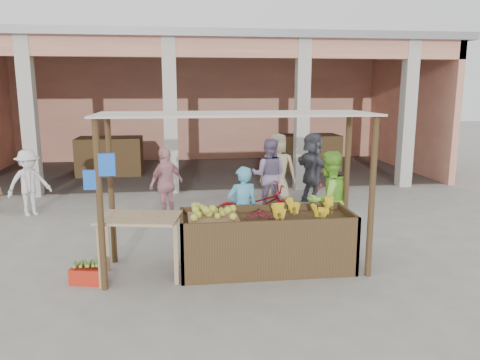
{
  "coord_description": "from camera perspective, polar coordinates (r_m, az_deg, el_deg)",
  "views": [
    {
      "loc": [
        -0.76,
        -6.69,
        2.74
      ],
      "look_at": [
        0.25,
        1.2,
        1.17
      ],
      "focal_mm": 35.0,
      "sensor_mm": 36.0,
      "label": 1
    }
  ],
  "objects": [
    {
      "name": "vendor_blue",
      "position": [
        7.86,
        0.33,
        -3.23
      ],
      "size": [
        0.65,
        0.53,
        1.57
      ],
      "primitive_type": "imported",
      "rotation": [
        0.0,
        0.0,
        3.32
      ],
      "color": "#52B2DA",
      "rests_on": "ground"
    },
    {
      "name": "berry_heap",
      "position": [
        7.03,
        2.36,
        -4.24
      ],
      "size": [
        0.45,
        0.37,
        0.14
      ],
      "primitive_type": "ellipsoid",
      "color": "maroon",
      "rests_on": "fruit_stall"
    },
    {
      "name": "shopper_d",
      "position": [
        11.31,
        8.87,
        1.66
      ],
      "size": [
        1.19,
        1.79,
        1.8
      ],
      "primitive_type": "imported",
      "rotation": [
        0.0,
        0.0,
        1.9
      ],
      "color": "#555763",
      "rests_on": "ground"
    },
    {
      "name": "melon_tray",
      "position": [
        6.98,
        -3.31,
        -4.2
      ],
      "size": [
        0.74,
        0.64,
        0.2
      ],
      "color": "#946A4C",
      "rests_on": "fruit_stall"
    },
    {
      "name": "shopper_f",
      "position": [
        10.48,
        3.55,
        1.03
      ],
      "size": [
        0.99,
        0.74,
        1.8
      ],
      "primitive_type": "imported",
      "rotation": [
        0.0,
        0.0,
        2.84
      ],
      "color": "slate",
      "rests_on": "ground"
    },
    {
      "name": "shopper_a",
      "position": [
        11.11,
        -24.36,
        -0.01
      ],
      "size": [
        1.1,
        1.0,
        1.56
      ],
      "primitive_type": "imported",
      "rotation": [
        0.0,
        0.0,
        0.64
      ],
      "color": "silver",
      "rests_on": "ground"
    },
    {
      "name": "fruit_stall",
      "position": [
        7.2,
        3.23,
        -7.8
      ],
      "size": [
        2.6,
        0.95,
        0.8
      ],
      "primitive_type": "cube",
      "color": "#4F371F",
      "rests_on": "ground"
    },
    {
      "name": "produce_sacks",
      "position": [
        12.93,
        10.02,
        0.12
      ],
      "size": [
        0.79,
        0.74,
        0.6
      ],
      "color": "maroon",
      "rests_on": "ground"
    },
    {
      "name": "vendor_green",
      "position": [
        8.11,
        10.73,
        -2.16
      ],
      "size": [
        0.99,
        0.77,
        1.8
      ],
      "primitive_type": "imported",
      "rotation": [
        0.0,
        0.0,
        3.5
      ],
      "color": "#88D83E",
      "rests_on": "ground"
    },
    {
      "name": "plantain_bundle",
      "position": [
        7.11,
        -18.09,
        -9.76
      ],
      "size": [
        0.34,
        0.24,
        0.07
      ],
      "primitive_type": null,
      "color": "#619636",
      "rests_on": "red_crate"
    },
    {
      "name": "banana_heap",
      "position": [
        7.21,
        7.84,
        -3.77
      ],
      "size": [
        1.04,
        0.57,
        0.19
      ],
      "primitive_type": null,
      "color": "gold",
      "rests_on": "fruit_stall"
    },
    {
      "name": "papaya_pile",
      "position": [
        6.88,
        -12.25,
        -3.65
      ],
      "size": [
        0.63,
        0.36,
        0.18
      ],
      "primitive_type": null,
      "color": "#4C7E29",
      "rests_on": "side_table"
    },
    {
      "name": "red_crate",
      "position": [
        7.16,
        -18.01,
        -10.89
      ],
      "size": [
        0.51,
        0.41,
        0.23
      ],
      "primitive_type": "cube",
      "rotation": [
        0.0,
        0.0,
        -0.22
      ],
      "color": "red",
      "rests_on": "ground"
    },
    {
      "name": "shopper_c",
      "position": [
        10.78,
        4.6,
        1.61
      ],
      "size": [
        1.05,
        0.82,
        1.91
      ],
      "primitive_type": "imported",
      "rotation": [
        0.0,
        0.0,
        2.88
      ],
      "color": "tan",
      "rests_on": "ground"
    },
    {
      "name": "side_table",
      "position": [
        6.94,
        -12.17,
        -5.52
      ],
      "size": [
        1.26,
        0.96,
        0.92
      ],
      "rotation": [
        0.0,
        0.0,
        -0.19
      ],
      "color": "tan",
      "rests_on": "ground"
    },
    {
      "name": "stall_awning",
      "position": [
        6.84,
        -0.98,
        4.77
      ],
      "size": [
        4.09,
        1.35,
        2.39
      ],
      "color": "#4F371F",
      "rests_on": "ground"
    },
    {
      "name": "shopper_b",
      "position": [
        9.9,
        -8.99,
        -0.17
      ],
      "size": [
        1.04,
        1.04,
        1.63
      ],
      "primitive_type": "imported",
      "rotation": [
        0.0,
        0.0,
        3.92
      ],
      "color": "pink",
      "rests_on": "ground"
    },
    {
      "name": "market_building",
      "position": [
        15.64,
        -4.4,
        10.99
      ],
      "size": [
        14.4,
        6.4,
        4.2
      ],
      "color": "tan",
      "rests_on": "ground"
    },
    {
      "name": "motorcycle",
      "position": [
        9.19,
        2.02,
        -3.13
      ],
      "size": [
        0.79,
        1.86,
        0.94
      ],
      "primitive_type": "imported",
      "rotation": [
        0.0,
        0.0,
        1.67
      ],
      "color": "#A71619",
      "rests_on": "ground"
    },
    {
      "name": "ground",
      "position": [
        7.27,
        -0.76,
        -10.96
      ],
      "size": [
        60.0,
        60.0,
        0.0
      ],
      "primitive_type": "plane",
      "color": "gray",
      "rests_on": "ground"
    }
  ]
}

